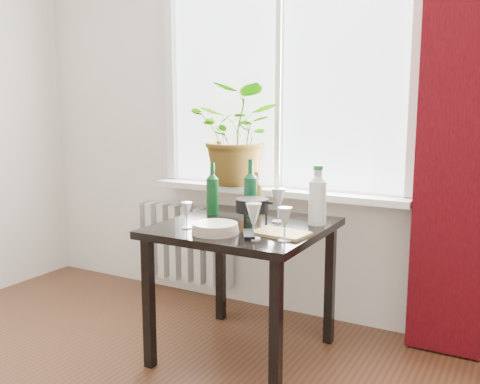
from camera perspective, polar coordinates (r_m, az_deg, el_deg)
The scene contains 19 objects.
window at distance 3.44m, azimuth 4.37°, elevation 13.09°, with size 1.72×0.08×1.62m.
windowsill at distance 3.42m, azimuth 3.72°, elevation 0.10°, with size 1.72×0.20×0.04m.
curtain at distance 3.04m, azimuth 23.18°, elevation 7.13°, with size 0.50×0.12×2.56m.
radiator at distance 3.91m, azimuth -6.21°, elevation -5.43°, with size 0.80×0.10×0.55m.
table at distance 2.89m, azimuth 0.40°, elevation -5.23°, with size 0.85×0.85×0.74m.
potted_plant at distance 3.52m, azimuth -0.05°, elevation 6.12°, with size 0.59×0.52×0.66m, color #29741E.
wine_bottle_left at distance 3.10m, azimuth -2.95°, elevation 0.41°, with size 0.07×0.07×0.31m, color #0B3E18, non-canonical shape.
wine_bottle_right at distance 3.03m, azimuth 1.14°, elevation 0.47°, with size 0.08×0.08×0.33m, color #0C4222, non-canonical shape.
bottle_amber at distance 3.14m, azimuth 1.79°, elevation -0.03°, with size 0.06×0.06×0.24m, color brown, non-canonical shape.
cleaning_bottle at distance 2.85m, azimuth 8.28°, elevation -0.24°, with size 0.09×0.09×0.33m, color silver, non-canonical shape.
wineglass_front_right at distance 2.53m, azimuth 1.46°, elevation -3.10°, with size 0.08×0.08×0.18m, color silver, non-canonical shape.
wineglass_far_right at distance 2.51m, azimuth 4.78°, elevation -3.40°, with size 0.07×0.07×0.17m, color silver, non-canonical shape.
wineglass_back_center at distance 2.91m, azimuth 4.11°, elevation -1.37°, with size 0.08×0.08×0.19m, color #B5BAC3, non-canonical shape.
wineglass_back_left at distance 3.18m, azimuth 1.58°, elevation -0.60°, with size 0.07×0.07×0.17m, color #B1B8BF, non-canonical shape.
wineglass_front_left at distance 2.77m, azimuth -5.72°, elevation -2.46°, with size 0.06×0.06×0.14m, color silver, non-canonical shape.
plate_stack at distance 2.66m, azimuth -2.66°, elevation -3.89°, with size 0.24×0.24×0.05m, color #BBAC9B.
fondue_pot at distance 2.86m, azimuth 1.32°, elevation -2.07°, with size 0.20×0.18×0.14m, color black, non-canonical shape.
tv_remote at distance 2.61m, azimuth 0.94°, elevation -4.54°, with size 0.05×0.18×0.02m, color black.
cutting_board at distance 2.64m, azimuth 4.36°, elevation -4.41°, with size 0.27×0.17×0.01m, color #AA8C4C.
Camera 1 is at (1.43, -0.91, 1.38)m, focal length 40.00 mm.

